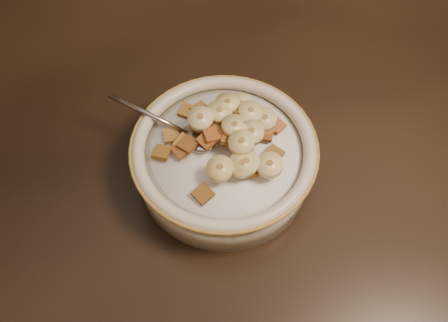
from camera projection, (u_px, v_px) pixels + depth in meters
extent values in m
cube|color=#422816|center=(285.00, 265.00, 1.42)|extent=(4.00, 4.50, 0.10)
cube|color=black|center=(338.00, 82.00, 0.76)|extent=(1.44, 0.96, 0.04)
cylinder|color=beige|center=(224.00, 163.00, 0.63)|extent=(0.22, 0.22, 0.05)
cylinder|color=white|center=(224.00, 151.00, 0.61)|extent=(0.18, 0.18, 0.00)
ellipsoid|color=#A1A1A1|center=(198.00, 139.00, 0.61)|extent=(0.07, 0.06, 0.01)
cube|color=olive|center=(202.00, 126.00, 0.61)|extent=(0.03, 0.03, 0.01)
cube|color=olive|center=(184.00, 143.00, 0.60)|extent=(0.03, 0.03, 0.01)
cube|color=olive|center=(231.00, 125.00, 0.61)|extent=(0.03, 0.03, 0.01)
cube|color=brown|center=(181.00, 149.00, 0.60)|extent=(0.03, 0.03, 0.01)
cube|color=brown|center=(249.00, 169.00, 0.58)|extent=(0.02, 0.02, 0.01)
cube|color=brown|center=(188.00, 144.00, 0.60)|extent=(0.03, 0.03, 0.01)
cube|color=#976227|center=(264.00, 129.00, 0.61)|extent=(0.03, 0.03, 0.01)
cube|color=brown|center=(228.00, 134.00, 0.59)|extent=(0.02, 0.02, 0.01)
cube|color=brown|center=(244.00, 106.00, 0.63)|extent=(0.02, 0.02, 0.01)
cube|color=#9B582C|center=(276.00, 125.00, 0.62)|extent=(0.03, 0.03, 0.01)
cube|color=brown|center=(203.00, 194.00, 0.57)|extent=(0.03, 0.03, 0.01)
cube|color=brown|center=(200.00, 110.00, 0.63)|extent=(0.03, 0.03, 0.01)
cube|color=olive|center=(171.00, 136.00, 0.61)|extent=(0.02, 0.02, 0.01)
cube|color=brown|center=(235.00, 124.00, 0.61)|extent=(0.03, 0.03, 0.01)
cube|color=brown|center=(274.00, 154.00, 0.60)|extent=(0.03, 0.03, 0.01)
cube|color=brown|center=(212.00, 135.00, 0.59)|extent=(0.02, 0.02, 0.01)
cube|color=brown|center=(187.00, 111.00, 0.64)|extent=(0.03, 0.03, 0.01)
cube|color=brown|center=(244.00, 122.00, 0.62)|extent=(0.03, 0.03, 0.01)
cube|color=brown|center=(207.00, 140.00, 0.59)|extent=(0.03, 0.03, 0.01)
cube|color=brown|center=(230.00, 140.00, 0.59)|extent=(0.03, 0.03, 0.01)
cube|color=#9B672C|center=(229.00, 133.00, 0.59)|extent=(0.03, 0.03, 0.01)
cube|color=#935018|center=(220.00, 122.00, 0.61)|extent=(0.02, 0.02, 0.01)
cube|color=brown|center=(265.00, 133.00, 0.61)|extent=(0.03, 0.03, 0.01)
cube|color=brown|center=(162.00, 152.00, 0.60)|extent=(0.03, 0.03, 0.01)
cylinder|color=#D6BD78|center=(234.00, 126.00, 0.59)|extent=(0.04, 0.04, 0.01)
cylinder|color=#CCB784|center=(251.00, 133.00, 0.59)|extent=(0.04, 0.04, 0.02)
cylinder|color=#EBCF84|center=(227.00, 103.00, 0.61)|extent=(0.04, 0.04, 0.02)
cylinder|color=#DCC96F|center=(242.00, 165.00, 0.57)|extent=(0.04, 0.04, 0.02)
cylinder|color=#D1C77D|center=(241.00, 143.00, 0.58)|extent=(0.04, 0.04, 0.01)
cylinder|color=tan|center=(251.00, 112.00, 0.61)|extent=(0.04, 0.04, 0.02)
cylinder|color=#C7B986|center=(264.00, 119.00, 0.61)|extent=(0.03, 0.03, 0.01)
cylinder|color=#F6E79C|center=(240.00, 105.00, 0.62)|extent=(0.03, 0.03, 0.01)
cylinder|color=#F8D683|center=(270.00, 165.00, 0.57)|extent=(0.04, 0.04, 0.01)
cylinder|color=tan|center=(220.00, 169.00, 0.57)|extent=(0.03, 0.03, 0.01)
cylinder|color=#E0CD7E|center=(219.00, 112.00, 0.61)|extent=(0.04, 0.04, 0.01)
cylinder|color=beige|center=(200.00, 119.00, 0.60)|extent=(0.04, 0.04, 0.01)
cylinder|color=#D7D087|center=(246.00, 163.00, 0.57)|extent=(0.04, 0.04, 0.01)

